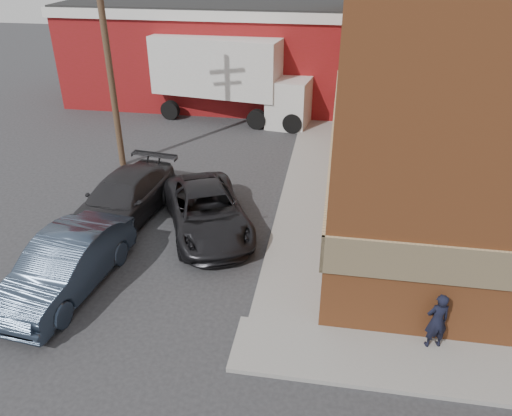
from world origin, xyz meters
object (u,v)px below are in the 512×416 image
at_px(utility_pole, 108,53).
at_px(box_truck, 234,73).
at_px(sedan, 66,265).
at_px(man, 437,321).
at_px(suv_a, 207,211).
at_px(warehouse, 214,50).
at_px(suv_b, 123,199).

bearing_deg(utility_pole, box_truck, 62.43).
bearing_deg(sedan, man, 1.67).
bearing_deg(suv_a, sedan, -153.80).
distance_m(utility_pole, suv_a, 8.00).
relative_size(warehouse, sedan, 3.32).
relative_size(utility_pole, suv_a, 1.71).
bearing_deg(utility_pole, sedan, -76.85).
bearing_deg(box_truck, man, -54.46).
bearing_deg(suv_a, suv_b, 149.49).
distance_m(warehouse, man, 22.77).
relative_size(warehouse, box_truck, 1.81).
height_order(sedan, box_truck, box_truck).
distance_m(warehouse, sedan, 19.61).
bearing_deg(warehouse, suv_b, -88.32).
bearing_deg(suv_a, box_truck, 72.40).
xyz_separation_m(man, suv_a, (-6.70, 4.51, -0.15)).
relative_size(man, suv_b, 0.29).
bearing_deg(man, suv_b, -42.10).
height_order(warehouse, suv_a, warehouse).
bearing_deg(sedan, box_truck, 90.12).
bearing_deg(suv_a, utility_pole, 112.00).
height_order(utility_pole, man, utility_pole).
xyz_separation_m(warehouse, sedan, (0.49, -19.50, -2.00)).
relative_size(utility_pole, man, 5.93).
height_order(sedan, suv_a, sedan).
bearing_deg(man, sedan, -20.29).
bearing_deg(suv_b, sedan, -81.97).
bearing_deg(utility_pole, warehouse, 82.23).
relative_size(utility_pole, sedan, 1.83).
bearing_deg(box_truck, warehouse, 125.52).
bearing_deg(suv_b, box_truck, 89.34).
bearing_deg(man, warehouse, -79.06).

